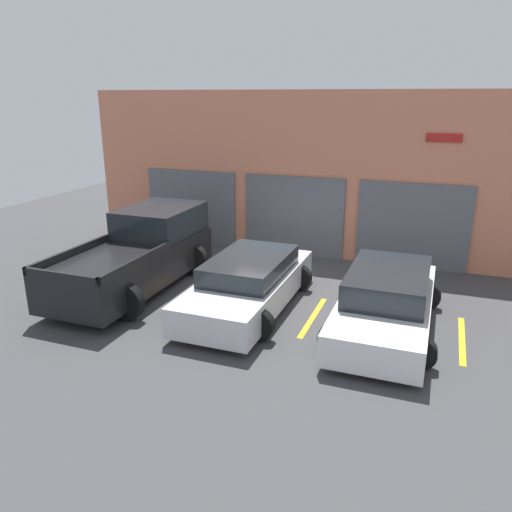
% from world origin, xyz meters
% --- Properties ---
extents(ground_plane, '(28.00, 28.00, 0.00)m').
position_xyz_m(ground_plane, '(0.00, 0.00, 0.00)').
color(ground_plane, '#3D3D3F').
extents(shophouse_building, '(13.94, 0.68, 4.86)m').
position_xyz_m(shophouse_building, '(-0.01, 3.29, 2.38)').
color(shophouse_building, '#D17A5B').
rests_on(shophouse_building, ground).
extents(pickup_truck, '(2.53, 5.06, 1.86)m').
position_xyz_m(pickup_truck, '(-3.09, -0.98, 0.87)').
color(pickup_truck, black).
rests_on(pickup_truck, ground).
extents(sedan_white, '(2.17, 4.62, 1.28)m').
position_xyz_m(sedan_white, '(3.09, -1.27, 0.60)').
color(sedan_white, white).
rests_on(sedan_white, ground).
extents(sedan_side, '(2.22, 4.66, 1.21)m').
position_xyz_m(sedan_side, '(0.00, -1.27, 0.58)').
color(sedan_side, silver).
rests_on(sedan_side, ground).
extents(parking_stripe_far_left, '(0.12, 2.20, 0.01)m').
position_xyz_m(parking_stripe_far_left, '(-4.63, -1.30, 0.00)').
color(parking_stripe_far_left, gold).
rests_on(parking_stripe_far_left, ground).
extents(parking_stripe_left, '(0.12, 2.20, 0.01)m').
position_xyz_m(parking_stripe_left, '(-1.54, -1.30, 0.00)').
color(parking_stripe_left, gold).
rests_on(parking_stripe_left, ground).
extents(parking_stripe_centre, '(0.12, 2.20, 0.01)m').
position_xyz_m(parking_stripe_centre, '(1.54, -1.30, 0.00)').
color(parking_stripe_centre, gold).
rests_on(parking_stripe_centre, ground).
extents(parking_stripe_right, '(0.12, 2.20, 0.01)m').
position_xyz_m(parking_stripe_right, '(4.63, -1.30, 0.00)').
color(parking_stripe_right, gold).
rests_on(parking_stripe_right, ground).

